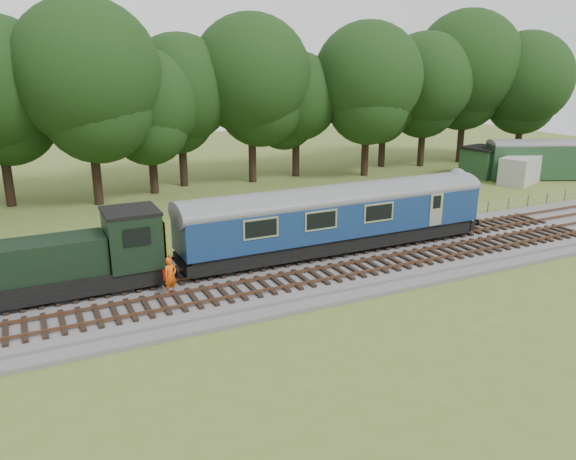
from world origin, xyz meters
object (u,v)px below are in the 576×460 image
worker (170,276)px  parked_coach (564,157)px  caravan (521,170)px  dmu_railcar (337,213)px  shunter_loco (73,261)px

worker → parked_coach: 41.96m
caravan → dmu_railcar: bearing=178.4°
dmu_railcar → shunter_loco: (-13.93, 0.00, -0.63)m
dmu_railcar → worker: 10.25m
dmu_railcar → caravan: bearing=21.8°
worker → parked_coach: bearing=-5.7°
shunter_loco → caravan: bearing=14.5°
shunter_loco → parked_coach: shunter_loco is taller
dmu_railcar → shunter_loco: 13.94m
shunter_loco → worker: size_ratio=4.99×
shunter_loco → worker: (3.96, -1.94, -0.73)m
dmu_railcar → worker: bearing=-169.0°
dmu_railcar → parked_coach: bearing=17.8°
shunter_loco → parked_coach: bearing=12.4°
worker → caravan: bearing=-2.9°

